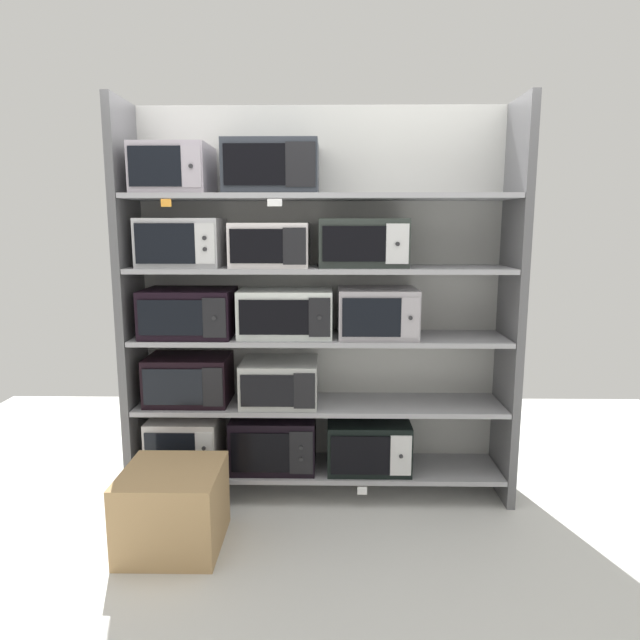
{
  "coord_description": "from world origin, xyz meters",
  "views": [
    {
      "loc": [
        0.06,
        -3.39,
        1.72
      ],
      "look_at": [
        0.0,
        0.0,
        1.14
      ],
      "focal_mm": 31.37,
      "sensor_mm": 36.0,
      "label": 1
    }
  ],
  "objects_px": {
    "microwave_3": "(189,379)",
    "shipping_carton": "(173,508)",
    "microwave_5": "(189,312)",
    "microwave_9": "(271,245)",
    "microwave_1": "(274,441)",
    "microwave_7": "(377,312)",
    "microwave_10": "(363,243)",
    "microwave_8": "(182,243)",
    "microwave_12": "(272,168)",
    "microwave_11": "(174,170)",
    "microwave_4": "(280,382)",
    "microwave_0": "(186,441)",
    "microwave_6": "(286,313)",
    "microwave_2": "(368,443)"
  },
  "relations": [
    {
      "from": "microwave_3",
      "to": "shipping_carton",
      "type": "relative_size",
      "value": 0.99
    },
    {
      "from": "microwave_5",
      "to": "microwave_9",
      "type": "relative_size",
      "value": 1.18
    },
    {
      "from": "microwave_1",
      "to": "microwave_7",
      "type": "bearing_deg",
      "value": -0.01
    },
    {
      "from": "microwave_1",
      "to": "microwave_3",
      "type": "relative_size",
      "value": 1.04
    },
    {
      "from": "microwave_7",
      "to": "microwave_10",
      "type": "xyz_separation_m",
      "value": [
        -0.09,
        0.0,
        0.42
      ]
    },
    {
      "from": "microwave_3",
      "to": "microwave_8",
      "type": "relative_size",
      "value": 1.04
    },
    {
      "from": "shipping_carton",
      "to": "microwave_12",
      "type": "bearing_deg",
      "value": 50.8
    },
    {
      "from": "microwave_11",
      "to": "shipping_carton",
      "type": "distance_m",
      "value": 1.92
    },
    {
      "from": "microwave_4",
      "to": "microwave_11",
      "type": "distance_m",
      "value": 1.43
    },
    {
      "from": "microwave_4",
      "to": "microwave_9",
      "type": "relative_size",
      "value": 1.02
    },
    {
      "from": "microwave_4",
      "to": "microwave_1",
      "type": "bearing_deg",
      "value": -179.86
    },
    {
      "from": "microwave_9",
      "to": "microwave_12",
      "type": "distance_m",
      "value": 0.45
    },
    {
      "from": "microwave_0",
      "to": "microwave_8",
      "type": "height_order",
      "value": "microwave_8"
    },
    {
      "from": "microwave_3",
      "to": "microwave_12",
      "type": "xyz_separation_m",
      "value": [
        0.54,
        0.0,
        1.29
      ]
    },
    {
      "from": "microwave_4",
      "to": "microwave_6",
      "type": "bearing_deg",
      "value": -0.06
    },
    {
      "from": "microwave_10",
      "to": "microwave_12",
      "type": "height_order",
      "value": "microwave_12"
    },
    {
      "from": "microwave_6",
      "to": "microwave_5",
      "type": "bearing_deg",
      "value": 180.0
    },
    {
      "from": "microwave_5",
      "to": "microwave_7",
      "type": "xyz_separation_m",
      "value": [
        1.16,
        -0.0,
        0.0
      ]
    },
    {
      "from": "microwave_1",
      "to": "microwave_12",
      "type": "height_order",
      "value": "microwave_12"
    },
    {
      "from": "microwave_2",
      "to": "microwave_11",
      "type": "distance_m",
      "value": 2.06
    },
    {
      "from": "shipping_carton",
      "to": "microwave_11",
      "type": "bearing_deg",
      "value": 97.73
    },
    {
      "from": "microwave_1",
      "to": "microwave_11",
      "type": "relative_size",
      "value": 1.23
    },
    {
      "from": "microwave_6",
      "to": "shipping_carton",
      "type": "height_order",
      "value": "microwave_6"
    },
    {
      "from": "microwave_0",
      "to": "microwave_2",
      "type": "height_order",
      "value": "microwave_0"
    },
    {
      "from": "microwave_4",
      "to": "microwave_10",
      "type": "xyz_separation_m",
      "value": [
        0.51,
        0.0,
        0.87
      ]
    },
    {
      "from": "microwave_6",
      "to": "microwave_8",
      "type": "bearing_deg",
      "value": -179.97
    },
    {
      "from": "microwave_5",
      "to": "microwave_12",
      "type": "bearing_deg",
      "value": -0.01
    },
    {
      "from": "microwave_2",
      "to": "microwave_9",
      "type": "distance_m",
      "value": 1.4
    },
    {
      "from": "microwave_1",
      "to": "microwave_4",
      "type": "distance_m",
      "value": 0.4
    },
    {
      "from": "microwave_5",
      "to": "shipping_carton",
      "type": "height_order",
      "value": "microwave_5"
    },
    {
      "from": "microwave_1",
      "to": "microwave_8",
      "type": "height_order",
      "value": "microwave_8"
    },
    {
      "from": "microwave_11",
      "to": "shipping_carton",
      "type": "height_order",
      "value": "microwave_11"
    },
    {
      "from": "microwave_0",
      "to": "microwave_9",
      "type": "xyz_separation_m",
      "value": [
        0.56,
        0.0,
        1.25
      ]
    },
    {
      "from": "microwave_6",
      "to": "microwave_0",
      "type": "bearing_deg",
      "value": -179.98
    },
    {
      "from": "microwave_6",
      "to": "microwave_8",
      "type": "xyz_separation_m",
      "value": [
        -0.63,
        -0.0,
        0.43
      ]
    },
    {
      "from": "microwave_4",
      "to": "microwave_8",
      "type": "height_order",
      "value": "microwave_8"
    },
    {
      "from": "microwave_6",
      "to": "microwave_10",
      "type": "relative_size",
      "value": 1.08
    },
    {
      "from": "microwave_0",
      "to": "microwave_4",
      "type": "xyz_separation_m",
      "value": [
        0.61,
        0.0,
        0.4
      ]
    },
    {
      "from": "microwave_10",
      "to": "microwave_9",
      "type": "bearing_deg",
      "value": -179.99
    },
    {
      "from": "microwave_0",
      "to": "microwave_11",
      "type": "height_order",
      "value": "microwave_11"
    },
    {
      "from": "microwave_2",
      "to": "microwave_9",
      "type": "height_order",
      "value": "microwave_9"
    },
    {
      "from": "microwave_10",
      "to": "shipping_carton",
      "type": "relative_size",
      "value": 1.02
    },
    {
      "from": "microwave_2",
      "to": "microwave_4",
      "type": "height_order",
      "value": "microwave_4"
    },
    {
      "from": "microwave_6",
      "to": "microwave_11",
      "type": "height_order",
      "value": "microwave_11"
    },
    {
      "from": "microwave_0",
      "to": "microwave_9",
      "type": "distance_m",
      "value": 1.37
    },
    {
      "from": "microwave_10",
      "to": "microwave_12",
      "type": "xyz_separation_m",
      "value": [
        -0.54,
        -0.0,
        0.44
      ]
    },
    {
      "from": "microwave_3",
      "to": "microwave_8",
      "type": "distance_m",
      "value": 0.85
    },
    {
      "from": "microwave_12",
      "to": "microwave_11",
      "type": "bearing_deg",
      "value": -179.98
    },
    {
      "from": "microwave_0",
      "to": "shipping_carton",
      "type": "distance_m",
      "value": 0.63
    },
    {
      "from": "microwave_12",
      "to": "microwave_2",
      "type": "bearing_deg",
      "value": -0.01
    }
  ]
}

